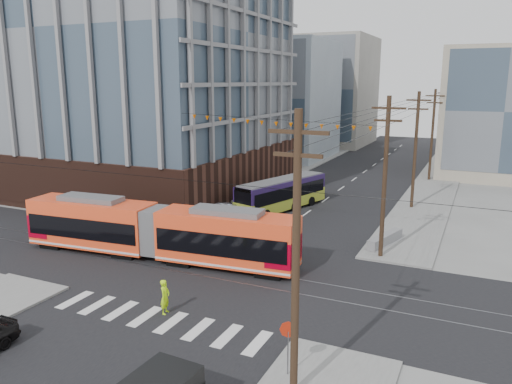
# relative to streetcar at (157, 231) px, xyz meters

# --- Properties ---
(ground) EXTENTS (160.00, 160.00, 0.00)m
(ground) POSITION_rel_streetcar_xyz_m (5.44, -4.57, -1.90)
(ground) COLOR slate
(office_building) EXTENTS (30.00, 25.00, 28.60)m
(office_building) POSITION_rel_streetcar_xyz_m (-16.56, 18.43, 12.40)
(office_building) COLOR #381E16
(office_building) RESTS_ON ground
(bg_bldg_nw_near) EXTENTS (18.00, 16.00, 18.00)m
(bg_bldg_nw_near) POSITION_rel_streetcar_xyz_m (-11.56, 47.43, 7.10)
(bg_bldg_nw_near) COLOR #8C99A5
(bg_bldg_nw_near) RESTS_ON ground
(bg_bldg_ne_near) EXTENTS (14.00, 14.00, 16.00)m
(bg_bldg_ne_near) POSITION_rel_streetcar_xyz_m (21.44, 43.43, 6.10)
(bg_bldg_ne_near) COLOR gray
(bg_bldg_ne_near) RESTS_ON ground
(bg_bldg_nw_far) EXTENTS (16.00, 18.00, 20.00)m
(bg_bldg_nw_far) POSITION_rel_streetcar_xyz_m (-8.56, 67.43, 8.10)
(bg_bldg_nw_far) COLOR gray
(bg_bldg_nw_far) RESTS_ON ground
(utility_pole_near) EXTENTS (0.30, 0.30, 11.00)m
(utility_pole_near) POSITION_rel_streetcar_xyz_m (13.94, -10.57, 3.60)
(utility_pole_near) COLOR black
(utility_pole_near) RESTS_ON ground
(utility_pole_far) EXTENTS (0.30, 0.30, 11.00)m
(utility_pole_far) POSITION_rel_streetcar_xyz_m (13.94, 51.43, 3.60)
(utility_pole_far) COLOR black
(utility_pole_far) RESTS_ON ground
(streetcar) EXTENTS (19.91, 4.48, 3.80)m
(streetcar) POSITION_rel_streetcar_xyz_m (0.00, 0.00, 0.00)
(streetcar) COLOR #FD4A1F
(streetcar) RESTS_ON ground
(city_bus) EXTENTS (5.41, 11.01, 3.06)m
(city_bus) POSITION_rel_streetcar_xyz_m (2.87, 15.79, -0.37)
(city_bus) COLOR #241342
(city_bus) RESTS_ON ground
(parked_car_silver) EXTENTS (2.99, 4.72, 1.47)m
(parked_car_silver) POSITION_rel_streetcar_xyz_m (-0.12, 10.89, -1.17)
(parked_car_silver) COLOR #9EA6B2
(parked_car_silver) RESTS_ON ground
(parked_car_white) EXTENTS (1.99, 4.46, 1.27)m
(parked_car_white) POSITION_rel_streetcar_xyz_m (-0.46, 13.98, -1.27)
(parked_car_white) COLOR #B5B5B5
(parked_car_white) RESTS_ON ground
(parked_car_grey) EXTENTS (3.61, 5.00, 1.26)m
(parked_car_grey) POSITION_rel_streetcar_xyz_m (-0.25, 17.21, -1.27)
(parked_car_grey) COLOR #454A52
(parked_car_grey) RESTS_ON ground
(pedestrian) EXTENTS (0.56, 0.75, 1.86)m
(pedestrian) POSITION_rel_streetcar_xyz_m (5.38, -6.79, -0.97)
(pedestrian) COLOR #BFFF11
(pedestrian) RESTS_ON ground
(stop_sign) EXTENTS (0.89, 0.89, 2.33)m
(stop_sign) POSITION_rel_streetcar_xyz_m (13.29, -9.51, -0.74)
(stop_sign) COLOR #B1210C
(stop_sign) RESTS_ON ground
(jersey_barrier) EXTENTS (2.17, 4.50, 0.88)m
(jersey_barrier) POSITION_rel_streetcar_xyz_m (13.74, 9.14, -1.46)
(jersey_barrier) COLOR gray
(jersey_barrier) RESTS_ON ground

